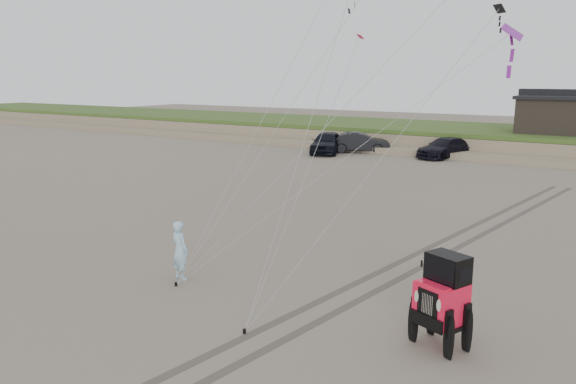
{
  "coord_description": "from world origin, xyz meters",
  "views": [
    {
      "loc": [
        7.83,
        -11.13,
        6.1
      ],
      "look_at": [
        -1.28,
        3.0,
        2.6
      ],
      "focal_mm": 35.0,
      "sensor_mm": 36.0,
      "label": 1
    }
  ],
  "objects_px": {
    "cabin": "(562,113)",
    "truck_b": "(359,142)",
    "jeep": "(441,311)",
    "truck_a": "(327,142)",
    "truck_c": "(445,148)",
    "man": "(180,250)"
  },
  "relations": [
    {
      "from": "truck_a",
      "to": "man",
      "type": "distance_m",
      "value": 29.03
    },
    {
      "from": "truck_a",
      "to": "truck_c",
      "type": "height_order",
      "value": "truck_a"
    },
    {
      "from": "cabin",
      "to": "jeep",
      "type": "distance_m",
      "value": 36.41
    },
    {
      "from": "truck_a",
      "to": "man",
      "type": "height_order",
      "value": "man"
    },
    {
      "from": "truck_b",
      "to": "truck_c",
      "type": "distance_m",
      "value": 6.79
    },
    {
      "from": "jeep",
      "to": "man",
      "type": "height_order",
      "value": "man"
    },
    {
      "from": "truck_a",
      "to": "truck_c",
      "type": "distance_m",
      "value": 9.1
    },
    {
      "from": "cabin",
      "to": "man",
      "type": "bearing_deg",
      "value": -98.99
    },
    {
      "from": "truck_b",
      "to": "jeep",
      "type": "height_order",
      "value": "jeep"
    },
    {
      "from": "cabin",
      "to": "jeep",
      "type": "height_order",
      "value": "cabin"
    },
    {
      "from": "truck_b",
      "to": "jeep",
      "type": "bearing_deg",
      "value": -179.43
    },
    {
      "from": "truck_c",
      "to": "man",
      "type": "bearing_deg",
      "value": -69.82
    },
    {
      "from": "truck_a",
      "to": "truck_c",
      "type": "bearing_deg",
      "value": -2.16
    },
    {
      "from": "cabin",
      "to": "truck_a",
      "type": "bearing_deg",
      "value": -150.28
    },
    {
      "from": "cabin",
      "to": "truck_b",
      "type": "distance_m",
      "value": 15.68
    },
    {
      "from": "truck_c",
      "to": "man",
      "type": "height_order",
      "value": "man"
    },
    {
      "from": "truck_b",
      "to": "truck_c",
      "type": "xyz_separation_m",
      "value": [
        6.75,
        0.72,
        -0.06
      ]
    },
    {
      "from": "truck_c",
      "to": "cabin",
      "type": "bearing_deg",
      "value": 59.78
    },
    {
      "from": "cabin",
      "to": "man",
      "type": "distance_m",
      "value": 36.76
    },
    {
      "from": "cabin",
      "to": "truck_c",
      "type": "bearing_deg",
      "value": -137.91
    },
    {
      "from": "cabin",
      "to": "truck_a",
      "type": "xyz_separation_m",
      "value": [
        -15.74,
        -8.98,
        -2.36
      ]
    },
    {
      "from": "jeep",
      "to": "man",
      "type": "distance_m",
      "value": 8.03
    }
  ]
}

